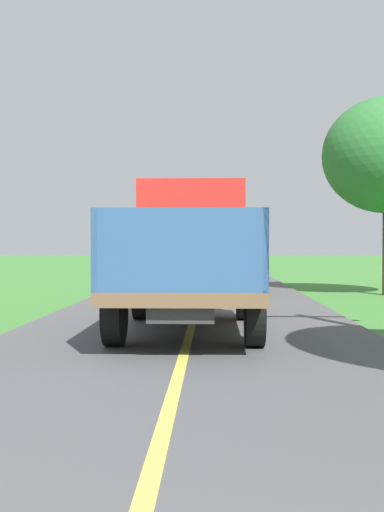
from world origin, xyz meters
The scene contains 2 objects.
banana_truck_near centered at (-0.02, 11.40, 1.46)m, with size 2.38×5.82×2.80m.
banana_truck_far centered at (0.24, 21.33, 1.47)m, with size 2.38×5.81×2.80m.
Camera 1 is at (0.41, -0.26, 1.59)m, focal length 43.50 mm.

